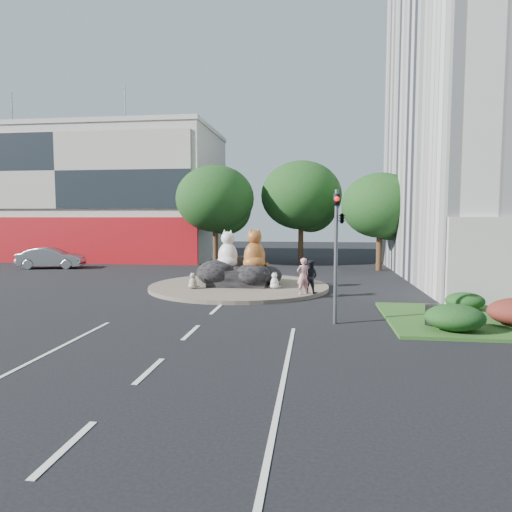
{
  "coord_description": "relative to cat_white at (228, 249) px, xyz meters",
  "views": [
    {
      "loc": [
        4.24,
        -15.07,
        3.98
      ],
      "look_at": [
        1.22,
        8.07,
        2.0
      ],
      "focal_mm": 32.0,
      "sensor_mm": 36.0,
      "label": 1
    }
  ],
  "objects": [
    {
      "name": "pedestrian_dark",
      "position": [
        4.63,
        -2.28,
        -1.17
      ],
      "size": [
        0.99,
        0.9,
        1.66
      ],
      "primitive_type": "imported",
      "rotation": [
        0.0,
        0.0,
        2.73
      ],
      "color": "black",
      "rests_on": "roundabout_island"
    },
    {
      "name": "roundabout_island",
      "position": [
        0.63,
        -0.0,
        -2.1
      ],
      "size": [
        10.0,
        10.0,
        0.2
      ],
      "primitive_type": "cylinder",
      "color": "brown",
      "rests_on": "ground"
    },
    {
      "name": "kitten_white",
      "position": [
        2.73,
        -1.11,
        -1.56
      ],
      "size": [
        0.71,
        0.7,
        0.89
      ],
      "primitive_type": null,
      "rotation": [
        0.0,
        0.0,
        0.71
      ],
      "color": "silver",
      "rests_on": "roundabout_island"
    },
    {
      "name": "tree_left",
      "position": [
        -3.3,
        12.06,
        3.05
      ],
      "size": [
        6.46,
        6.46,
        8.27
      ],
      "color": "#382314",
      "rests_on": "ground"
    },
    {
      "name": "parked_car",
      "position": [
        -15.63,
        8.05,
        -1.39
      ],
      "size": [
        5.15,
        2.62,
        1.62
      ],
      "primitive_type": "imported",
      "rotation": [
        0.0,
        0.0,
        1.76
      ],
      "color": "#979A9E",
      "rests_on": "ground"
    },
    {
      "name": "cat_tabby",
      "position": [
        1.56,
        -0.34,
        0.06
      ],
      "size": [
        1.81,
        1.73,
        2.32
      ],
      "primitive_type": null,
      "rotation": [
        0.0,
        0.0,
        0.51
      ],
      "color": "#AC5F23",
      "rests_on": "rock_plinth"
    },
    {
      "name": "cat_white",
      "position": [
        0.0,
        0.0,
        0.0
      ],
      "size": [
        1.68,
        1.6,
        2.2
      ],
      "primitive_type": null,
      "rotation": [
        0.0,
        0.0,
        -0.44
      ],
      "color": "silver",
      "rests_on": "rock_plinth"
    },
    {
      "name": "kitten_calico",
      "position": [
        -1.58,
        -1.67,
        -1.57
      ],
      "size": [
        0.68,
        0.66,
        0.87
      ],
      "primitive_type": null,
      "rotation": [
        0.0,
        0.0,
        -0.54
      ],
      "color": "silver",
      "rests_on": "roundabout_island"
    },
    {
      "name": "pedestrian_pink",
      "position": [
        4.28,
        -2.75,
        -1.1
      ],
      "size": [
        0.79,
        0.71,
        1.8
      ],
      "primitive_type": "imported",
      "rotation": [
        0.0,
        0.0,
        3.67
      ],
      "color": "tan",
      "rests_on": "roundabout_island"
    },
    {
      "name": "hedge_near_green",
      "position": [
        9.63,
        -9.0,
        -1.63
      ],
      "size": [
        2.0,
        1.6,
        0.9
      ],
      "primitive_type": "ellipsoid",
      "color": "#103313",
      "rests_on": "grass_verge"
    },
    {
      "name": "litter_bin",
      "position": [
        9.07,
        -8.27,
        -1.72
      ],
      "size": [
        0.58,
        0.58,
        0.73
      ],
      "primitive_type": "cylinder",
      "rotation": [
        0.0,
        0.0,
        0.17
      ],
      "color": "black",
      "rests_on": "grass_verge"
    },
    {
      "name": "tree_right",
      "position": [
        9.7,
        10.06,
        2.43
      ],
      "size": [
        5.7,
        5.7,
        7.3
      ],
      "color": "#382314",
      "rests_on": "ground"
    },
    {
      "name": "rock_plinth",
      "position": [
        0.63,
        -0.0,
        -1.55
      ],
      "size": [
        3.2,
        2.6,
        0.9
      ],
      "primitive_type": null,
      "color": "black",
      "rests_on": "roundabout_island"
    },
    {
      "name": "traffic_light",
      "position": [
        5.73,
        -8.0,
        1.42
      ],
      "size": [
        0.44,
        1.24,
        5.0
      ],
      "color": "#595B60",
      "rests_on": "ground"
    },
    {
      "name": "street_lamp",
      "position": [
        13.45,
        -2.0,
        2.35
      ],
      "size": [
        2.34,
        0.22,
        8.06
      ],
      "color": "#595B60",
      "rests_on": "ground"
    },
    {
      "name": "tree_mid",
      "position": [
        3.7,
        14.06,
        3.36
      ],
      "size": [
        6.84,
        6.84,
        8.76
      ],
      "color": "#382314",
      "rests_on": "ground"
    },
    {
      "name": "hedge_back_green",
      "position": [
        11.13,
        -5.2,
        -1.72
      ],
      "size": [
        1.6,
        1.28,
        0.72
      ],
      "primitive_type": "ellipsoid",
      "color": "#103313",
      "rests_on": "grass_verge"
    },
    {
      "name": "ground",
      "position": [
        0.63,
        -10.0,
        -2.2
      ],
      "size": [
        120.0,
        120.0,
        0.0
      ],
      "primitive_type": "plane",
      "color": "black",
      "rests_on": "ground"
    },
    {
      "name": "shophouse_block",
      "position": [
        -17.37,
        17.91,
        3.98
      ],
      "size": [
        25.2,
        12.3,
        17.4
      ],
      "color": "beige",
      "rests_on": "ground"
    }
  ]
}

